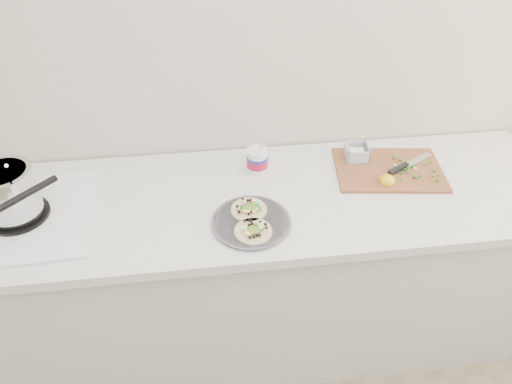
{
  "coord_description": "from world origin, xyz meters",
  "views": [
    {
      "loc": [
        -0.13,
        0.1,
        1.99
      ],
      "look_at": [
        0.02,
        1.36,
        0.96
      ],
      "focal_mm": 32.0,
      "sensor_mm": 36.0,
      "label": 1
    }
  ],
  "objects": [
    {
      "name": "counter",
      "position": [
        0.0,
        1.43,
        0.45
      ],
      "size": [
        2.44,
        0.66,
        0.9
      ],
      "color": "silver",
      "rests_on": "ground"
    },
    {
      "name": "cutboard",
      "position": [
        0.58,
        1.52,
        0.92
      ],
      "size": [
        0.46,
        0.35,
        0.07
      ],
      "rotation": [
        0.0,
        0.0,
        -0.13
      ],
      "color": "brown",
      "rests_on": "counter"
    },
    {
      "name": "tub",
      "position": [
        0.06,
        1.57,
        0.96
      ],
      "size": [
        0.09,
        0.09,
        0.19
      ],
      "rotation": [
        0.0,
        0.0,
        0.05
      ],
      "color": "white",
      "rests_on": "counter"
    },
    {
      "name": "stove",
      "position": [
        -0.82,
        1.39,
        0.98
      ],
      "size": [
        0.54,
        0.5,
        0.25
      ],
      "rotation": [
        0.0,
        0.0,
        0.04
      ],
      "color": "silver",
      "rests_on": "counter"
    },
    {
      "name": "taco_plate",
      "position": [
        -0.01,
        1.26,
        0.92
      ],
      "size": [
        0.28,
        0.28,
        0.04
      ],
      "rotation": [
        0.0,
        0.0,
        -0.25
      ],
      "color": "#56545B",
      "rests_on": "counter"
    }
  ]
}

